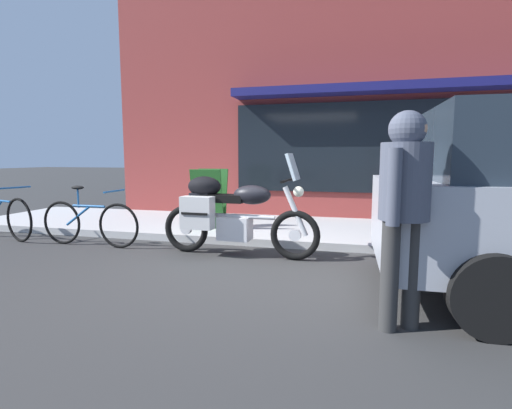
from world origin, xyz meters
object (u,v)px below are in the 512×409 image
sandwich_board_sign (210,199)px  pedestrian_walking (405,194)px  parked_bicycle (89,222)px  second_bicycle_by_cafe (2,216)px  touring_motorcycle (229,212)px

sandwich_board_sign → pedestrian_walking: bearing=-47.9°
parked_bicycle → second_bicycle_by_cafe: 1.78m
second_bicycle_by_cafe → sandwich_board_sign: bearing=19.7°
pedestrian_walking → second_bicycle_by_cafe: (-6.10, 2.00, -0.69)m
touring_motorcycle → parked_bicycle: size_ratio=1.33×
sandwich_board_sign → second_bicycle_by_cafe: (-3.25, -1.17, -0.25)m
touring_motorcycle → second_bicycle_by_cafe: touring_motorcycle is taller
touring_motorcycle → sandwich_board_sign: (-0.79, 1.29, 0.03)m
parked_bicycle → sandwich_board_sign: sandwich_board_sign is taller
touring_motorcycle → pedestrian_walking: bearing=-42.3°
touring_motorcycle → pedestrian_walking: (2.06, -1.87, 0.47)m
pedestrian_walking → second_bicycle_by_cafe: size_ratio=1.02×
pedestrian_walking → sandwich_board_sign: 4.28m
touring_motorcycle → parked_bicycle: (-2.26, 0.02, -0.24)m
pedestrian_walking → second_bicycle_by_cafe: pedestrian_walking is taller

